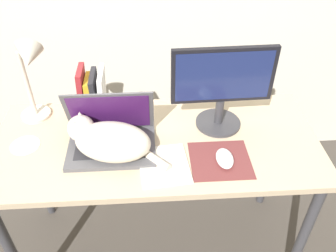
{
  "coord_description": "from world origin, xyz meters",
  "views": [
    {
      "loc": [
        -0.02,
        -0.81,
        1.73
      ],
      "look_at": [
        0.05,
        0.27,
        0.84
      ],
      "focal_mm": 38.0,
      "sensor_mm": 36.0,
      "label": 1
    }
  ],
  "objects": [
    {
      "name": "desk",
      "position": [
        0.0,
        0.3,
        0.66
      ],
      "size": [
        1.36,
        0.6,
        0.74
      ],
      "color": "tan",
      "rests_on": "ground_plane"
    },
    {
      "name": "laptop",
      "position": [
        -0.18,
        0.28,
        0.79
      ],
      "size": [
        0.35,
        0.24,
        0.25
      ],
      "color": "#4C4C51",
      "rests_on": "desk"
    },
    {
      "name": "cat",
      "position": [
        -0.18,
        0.23,
        0.82
      ],
      "size": [
        0.4,
        0.24,
        0.16
      ],
      "color": "beige",
      "rests_on": "desk"
    },
    {
      "name": "external_monitor",
      "position": [
        0.28,
        0.39,
        0.95
      ],
      "size": [
        0.42,
        0.2,
        0.37
      ],
      "color": "#333338",
      "rests_on": "desk"
    },
    {
      "name": "mousepad",
      "position": [
        0.25,
        0.17,
        0.75
      ],
      "size": [
        0.24,
        0.22,
        0.0
      ],
      "color": "brown",
      "rests_on": "desk"
    },
    {
      "name": "computer_mouse",
      "position": [
        0.26,
        0.16,
        0.76
      ],
      "size": [
        0.07,
        0.11,
        0.03
      ],
      "color": "silver",
      "rests_on": "mousepad"
    },
    {
      "name": "book_row",
      "position": [
        -0.27,
        0.49,
        0.85
      ],
      "size": [
        0.12,
        0.15,
        0.24
      ],
      "color": "maroon",
      "rests_on": "desk"
    },
    {
      "name": "desk_lamp",
      "position": [
        -0.5,
        0.48,
        1.0
      ],
      "size": [
        0.17,
        0.17,
        0.39
      ],
      "color": "beige",
      "rests_on": "desk"
    },
    {
      "name": "notepad",
      "position": [
        0.02,
        0.15,
        0.75
      ],
      "size": [
        0.21,
        0.23,
        0.01
      ],
      "color": "silver",
      "rests_on": "desk"
    },
    {
      "name": "cd_disc",
      "position": [
        -0.54,
        0.3,
        0.75
      ],
      "size": [
        0.12,
        0.12,
        0.0
      ],
      "color": "silver",
      "rests_on": "desk"
    }
  ]
}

